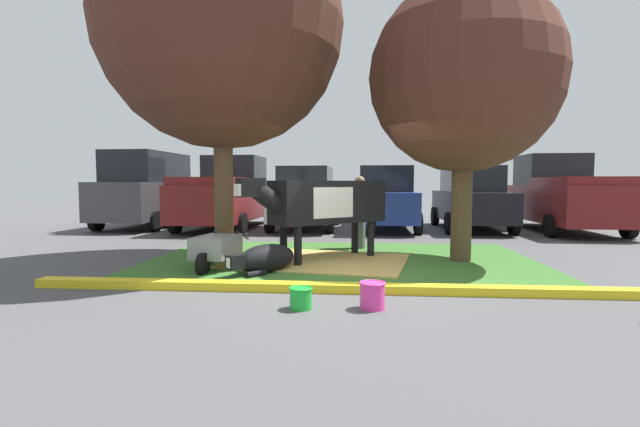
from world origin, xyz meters
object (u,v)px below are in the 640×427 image
Objects in this scene: shade_tree_left at (221,26)px; person_handler at (360,210)px; wheelbarrow at (216,247)px; suv_dark_grey at (148,190)px; pickup_truck_black at (561,195)px; sedan_silver at (306,198)px; calf_lying at (265,259)px; pickup_truck_maroon at (228,194)px; bucket_pink at (372,295)px; sedan_blue at (385,199)px; shade_tree_right at (464,78)px; hatchback_white at (471,199)px; bucket_green at (301,298)px; cow_holstein at (324,203)px.

shade_tree_left reaches higher than person_handler.
suv_dark_grey is at bearing 123.05° from wheelbarrow.
sedan_silver is at bearing 179.40° from pickup_truck_black.
pickup_truck_black reaches higher than person_handler.
suv_dark_grey is at bearing 127.00° from calf_lying.
person_handler is at bearing 61.33° from calf_lying.
shade_tree_left is at bearing -74.02° from pickup_truck_maroon.
shade_tree_left is at bearing 131.32° from calf_lying.
pickup_truck_maroon is (-2.80, 7.29, 0.88)m from calf_lying.
shade_tree_left is at bearing 131.15° from bucket_pink.
shade_tree_left reaches higher than pickup_truck_black.
person_handler is 0.37× the size of sedan_blue.
shade_tree_right is 0.95× the size of pickup_truck_maroon.
sedan_silver is at bearing 121.44° from shade_tree_right.
sedan_silver reaches higher than wheelbarrow.
shade_tree_left is at bearing -119.71° from sedan_blue.
bucket_pink is (2.60, -2.17, -0.22)m from wheelbarrow.
shade_tree_right is 1.17× the size of hatchback_white.
hatchback_white reaches higher than calf_lying.
bucket_pink is at bearing 5.25° from bucket_green.
sedan_silver reaches higher than person_handler.
sedan_blue reaches higher than bucket_pink.
bucket_pink is at bearing -123.77° from pickup_truck_black.
suv_dark_grey is (-9.04, 6.01, -2.16)m from shade_tree_right.
bucket_pink is (0.81, -3.16, -0.95)m from cow_holstein.
bucket_green is at bearing -174.75° from bucket_pink.
suv_dark_grey reaches higher than pickup_truck_black.
calf_lying is at bearing -88.68° from sedan_silver.
cow_holstein is at bearing -124.51° from hatchback_white.
pickup_truck_maroon is 1.00× the size of pickup_truck_black.
shade_tree_right is 3.47m from cow_holstein.
pickup_truck_maroon is 1.23× the size of sedan_blue.
pickup_truck_maroon is (-1.88, 7.06, 0.73)m from wheelbarrow.
sedan_silver is at bearing 91.32° from calf_lying.
calf_lying is at bearing 131.04° from bucket_pink.
bucket_pink is (0.84, 0.08, 0.03)m from bucket_green.
pickup_truck_black reaches higher than bucket_pink.
cow_holstein is at bearing 104.35° from bucket_pink.
shade_tree_left reaches higher than suv_dark_grey.
calf_lying is 4.18× the size of bucket_green.
pickup_truck_maroon reaches higher than wheelbarrow.
calf_lying is 0.95m from wheelbarrow.
calf_lying is at bearing -124.75° from hatchback_white.
person_handler reaches higher than bucket_green.
person_handler is at bearing -100.85° from sedan_blue.
sedan_silver is (-3.64, 5.95, -2.44)m from shade_tree_right.
bucket_green is 11.46m from suv_dark_grey.
suv_dark_grey is at bearing 179.40° from sedan_silver.
shade_tree_left is 1.23× the size of pickup_truck_black.
bucket_green is 10.05m from pickup_truck_maroon.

